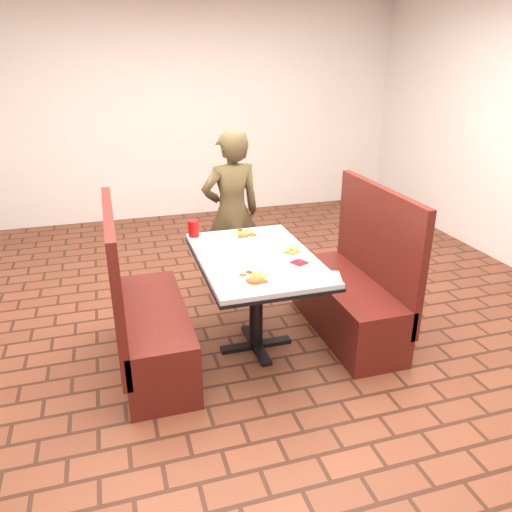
# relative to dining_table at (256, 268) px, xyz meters

# --- Properties ---
(room) EXTENTS (7.00, 7.04, 2.82)m
(room) POSITION_rel_dining_table_xyz_m (0.00, 0.00, 1.26)
(room) COLOR brown
(room) RESTS_ON ground
(dining_table) EXTENTS (0.81, 1.21, 0.75)m
(dining_table) POSITION_rel_dining_table_xyz_m (0.00, 0.00, 0.00)
(dining_table) COLOR silver
(dining_table) RESTS_ON ground
(booth_bench_left) EXTENTS (0.47, 1.20, 1.17)m
(booth_bench_left) POSITION_rel_dining_table_xyz_m (-0.80, 0.00, -0.32)
(booth_bench_left) COLOR #5D1C15
(booth_bench_left) RESTS_ON ground
(booth_bench_right) EXTENTS (0.47, 1.20, 1.17)m
(booth_bench_right) POSITION_rel_dining_table_xyz_m (0.80, 0.00, -0.32)
(booth_bench_right) COLOR #5D1C15
(booth_bench_right) RESTS_ON ground
(diner_person) EXTENTS (0.58, 0.41, 1.49)m
(diner_person) POSITION_rel_dining_table_xyz_m (0.09, 1.04, 0.09)
(diner_person) COLOR brown
(diner_person) RESTS_ON ground
(near_dinner_plate) EXTENTS (0.26, 0.26, 0.08)m
(near_dinner_plate) POSITION_rel_dining_table_xyz_m (-0.13, -0.39, 0.12)
(near_dinner_plate) COLOR white
(near_dinner_plate) RESTS_ON dining_table
(far_dinner_plate) EXTENTS (0.26, 0.26, 0.07)m
(far_dinner_plate) POSITION_rel_dining_table_xyz_m (0.03, 0.42, 0.12)
(far_dinner_plate) COLOR white
(far_dinner_plate) RESTS_ON dining_table
(plantain_plate) EXTENTS (0.18, 0.18, 0.03)m
(plantain_plate) POSITION_rel_dining_table_xyz_m (0.26, -0.02, 0.11)
(plantain_plate) COLOR white
(plantain_plate) RESTS_ON dining_table
(maroon_napkin) EXTENTS (0.13, 0.13, 0.00)m
(maroon_napkin) POSITION_rel_dining_table_xyz_m (0.25, -0.20, 0.10)
(maroon_napkin) COLOR #5B0D18
(maroon_napkin) RESTS_ON dining_table
(spoon_utensil) EXTENTS (0.07, 0.12, 0.00)m
(spoon_utensil) POSITION_rel_dining_table_xyz_m (0.24, -0.15, 0.10)
(spoon_utensil) COLOR silver
(spoon_utensil) RESTS_ON dining_table
(red_tumbler) EXTENTS (0.08, 0.08, 0.13)m
(red_tumbler) POSITION_rel_dining_table_xyz_m (-0.35, 0.53, 0.16)
(red_tumbler) COLOR red
(red_tumbler) RESTS_ON dining_table
(paper_napkin) EXTENTS (0.24, 0.21, 0.01)m
(paper_napkin) POSITION_rel_dining_table_xyz_m (0.32, -0.48, 0.10)
(paper_napkin) COLOR white
(paper_napkin) RESTS_ON dining_table
(knife_utensil) EXTENTS (0.01, 0.19, 0.00)m
(knife_utensil) POSITION_rel_dining_table_xyz_m (-0.04, -0.35, 0.11)
(knife_utensil) COLOR silver
(knife_utensil) RESTS_ON dining_table
(fork_utensil) EXTENTS (0.01, 0.13, 0.00)m
(fork_utensil) POSITION_rel_dining_table_xyz_m (-0.13, -0.37, 0.10)
(fork_utensil) COLOR silver
(fork_utensil) RESTS_ON dining_table
(lettuce_shreds) EXTENTS (0.28, 0.32, 0.00)m
(lettuce_shreds) POSITION_rel_dining_table_xyz_m (0.04, 0.06, 0.10)
(lettuce_shreds) COLOR #8EBB4B
(lettuce_shreds) RESTS_ON dining_table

